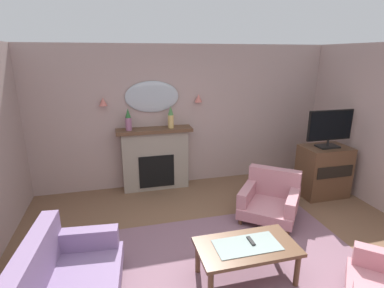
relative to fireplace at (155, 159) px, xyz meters
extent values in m
cube|color=brown|center=(0.61, -2.72, -0.62)|extent=(6.58, 6.78, 0.10)
cube|color=#B29993|center=(0.61, 0.22, 0.74)|extent=(6.58, 0.10, 2.62)
cube|color=#7F5B6B|center=(0.61, -2.52, -0.56)|extent=(3.20, 2.40, 0.01)
cube|color=gray|center=(0.00, 0.01, -0.02)|extent=(1.20, 0.28, 1.10)
cube|color=black|center=(0.00, -0.09, -0.19)|extent=(0.64, 0.12, 0.60)
cube|color=brown|center=(0.00, -0.01, 0.56)|extent=(1.36, 0.36, 0.06)
cylinder|color=#9E6084|center=(-0.45, -0.03, 0.70)|extent=(0.11, 0.11, 0.23)
cone|color=#2D6633|center=(-0.45, -0.03, 0.89)|extent=(0.10, 0.10, 0.16)
cylinder|color=tan|center=(0.30, -0.03, 0.71)|extent=(0.10, 0.10, 0.24)
cone|color=#4C8447|center=(0.30, -0.03, 0.91)|extent=(0.10, 0.10, 0.16)
ellipsoid|color=#B2BCC6|center=(0.00, 0.14, 1.14)|extent=(0.96, 0.06, 0.56)
cone|color=#D17066|center=(-0.85, 0.09, 1.09)|extent=(0.14, 0.14, 0.14)
cone|color=#D17066|center=(0.85, 0.09, 1.09)|extent=(0.14, 0.14, 0.14)
cube|color=brown|center=(0.63, -2.68, -0.15)|extent=(1.10, 0.60, 0.04)
cube|color=#8C9E99|center=(0.63, -2.68, -0.13)|extent=(0.72, 0.36, 0.01)
cylinder|color=brown|center=(0.14, -2.92, -0.37)|extent=(0.06, 0.06, 0.40)
cylinder|color=brown|center=(1.12, -2.92, -0.37)|extent=(0.06, 0.06, 0.40)
cylinder|color=brown|center=(0.14, -2.44, -0.37)|extent=(0.06, 0.06, 0.40)
cylinder|color=brown|center=(1.12, -2.44, -0.37)|extent=(0.06, 0.06, 0.40)
cube|color=black|center=(0.70, -2.63, -0.12)|extent=(0.04, 0.16, 0.02)
cube|color=gray|center=(-1.53, -2.79, -0.05)|extent=(0.35, 1.71, 0.48)
cube|color=gray|center=(-1.10, -2.04, -0.17)|extent=(0.77, 0.23, 0.24)
cylinder|color=brown|center=(-0.77, -2.09, -0.52)|extent=(0.07, 0.07, 0.10)
cylinder|color=brown|center=(-1.44, -2.02, -0.52)|extent=(0.07, 0.07, 0.10)
cube|color=#B77A84|center=(1.51, -1.56, -0.39)|extent=(1.13, 1.13, 0.16)
cube|color=#B77A84|center=(1.73, -1.30, -0.09)|extent=(0.72, 0.63, 0.45)
cube|color=#B77A84|center=(1.25, -1.35, -0.20)|extent=(0.57, 0.64, 0.22)
cube|color=#B77A84|center=(1.77, -1.78, -0.20)|extent=(0.57, 0.64, 0.22)
cylinder|color=brown|center=(1.03, -1.61, -0.52)|extent=(0.06, 0.06, 0.10)
cylinder|color=brown|center=(1.56, -2.04, -0.52)|extent=(0.06, 0.06, 0.10)
cylinder|color=brown|center=(1.46, -1.09, -0.52)|extent=(0.06, 0.06, 0.10)
cylinder|color=brown|center=(1.99, -1.52, -0.52)|extent=(0.06, 0.06, 0.10)
cylinder|color=brown|center=(1.76, -3.00, -0.52)|extent=(0.06, 0.06, 0.10)
cube|color=brown|center=(2.85, -1.03, -0.12)|extent=(0.80, 0.56, 0.90)
cube|color=black|center=(2.85, -1.31, -0.03)|extent=(0.68, 0.02, 0.20)
cube|color=black|center=(2.85, -1.05, 0.34)|extent=(0.36, 0.24, 0.03)
cylinder|color=black|center=(2.85, -1.05, 0.41)|extent=(0.04, 0.04, 0.10)
cube|color=black|center=(2.85, -1.05, 0.72)|extent=(0.84, 0.04, 0.52)
cube|color=black|center=(2.85, -1.07, 0.72)|extent=(0.80, 0.01, 0.48)
camera|label=1|loc=(-0.65, -5.25, 1.87)|focal=28.07mm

